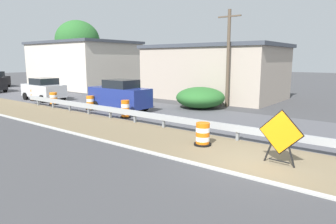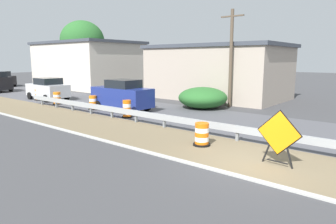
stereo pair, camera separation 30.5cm
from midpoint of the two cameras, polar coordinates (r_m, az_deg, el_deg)
ground_plane at (r=10.88m, az=16.28°, el=-9.47°), size 160.00×160.00×0.00m
median_dirt_strip at (r=11.51m, az=17.70°, el=-8.46°), size 3.82×120.00×0.01m
far_lane_asphalt at (r=16.35m, az=24.60°, el=-3.49°), size 6.68×120.00×0.00m
curb_near_edge at (r=9.76m, az=13.20°, el=-11.57°), size 0.20×120.00×0.11m
guardrail_median at (r=12.53m, az=26.55°, el=-5.09°), size 0.18×41.92×0.71m
warning_sign_diamond at (r=10.80m, az=20.92°, el=-4.12°), size 0.16×1.55×1.91m
traffic_barrel_nearest at (r=12.64m, az=7.08°, el=-4.40°), size 0.71×0.71×0.95m
traffic_barrel_close at (r=18.65m, az=-7.29°, el=0.43°), size 0.63×0.63×1.08m
traffic_barrel_mid at (r=22.07m, az=-13.57°, el=1.59°), size 0.67×0.67×1.00m
traffic_barrel_far at (r=28.78m, az=-22.94°, el=2.94°), size 0.72×0.72×0.97m
traffic_barrel_farther at (r=25.61m, az=-19.87°, el=2.36°), size 0.71×0.71×0.97m
car_lead_near_lane at (r=28.69m, az=-21.45°, el=4.10°), size 2.21×4.44×1.94m
car_trailing_near_lane at (r=45.38m, az=-28.63°, el=5.50°), size 2.10×4.09×2.00m
car_lead_far_lane at (r=21.28m, az=-8.26°, el=3.18°), size 2.03×4.61×2.16m
roadside_shop_near at (r=28.27m, az=9.60°, el=7.52°), size 7.62×12.15×4.82m
roadside_shop_far at (r=40.31m, az=-14.60°, el=8.62°), size 8.98×13.01×5.68m
utility_pole_near at (r=23.03m, az=12.16°, el=10.10°), size 0.24×1.80×7.09m
bush_roadside at (r=22.27m, az=6.97°, el=2.70°), size 3.56×3.56×1.54m
tree_roadside at (r=40.38m, az=-15.62°, el=12.85°), size 5.42×5.42×8.31m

